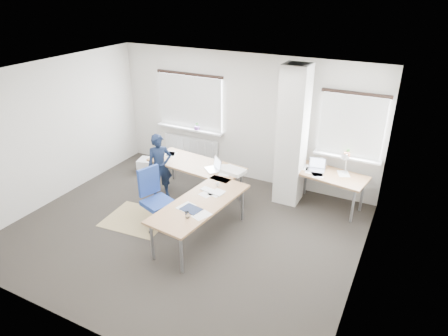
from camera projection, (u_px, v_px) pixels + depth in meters
The scene contains 8 objects.
ground at pixel (184, 230), 7.27m from camera, with size 6.00×6.00×0.00m, color black.
room_shell at pixel (203, 134), 6.81m from camera, with size 6.04×5.04×2.82m.
floor_mat at pixel (137, 219), 7.60m from camera, with size 1.17×0.99×0.01m, color #978152.
white_crate at pixel (150, 166), 9.41m from camera, with size 0.52×0.37×0.31m, color white.
desk_main at pixel (200, 183), 7.45m from camera, with size 2.41×2.86×0.96m.
desk_side at pixel (330, 176), 7.74m from camera, with size 1.50×0.92×1.22m.
task_chair at pixel (157, 211), 7.29m from camera, with size 0.64×0.62×1.12m.
person at pixel (160, 166), 8.12m from camera, with size 0.50×0.33×1.37m, color black.
Camera 1 is at (3.41, -5.08, 4.15)m, focal length 32.00 mm.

